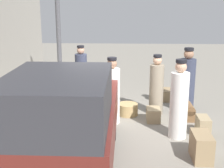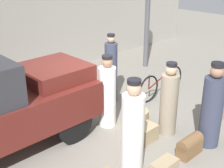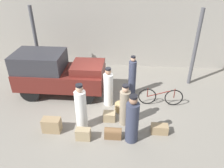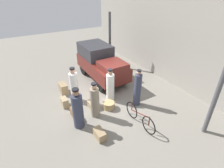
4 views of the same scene
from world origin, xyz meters
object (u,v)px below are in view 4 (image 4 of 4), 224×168
(truck, at_px, (100,62))
(conductor_in_dark_uniform, at_px, (95,101))
(porter_carrying_trunk, at_px, (110,86))
(porter_with_bicycle, at_px, (78,110))
(wicker_basket, at_px, (109,105))
(bicycle, at_px, (140,117))
(porter_standing_middle, at_px, (74,86))
(porter_lifting_near_truck, at_px, (138,89))
(suitcase_small_leather, at_px, (92,104))
(trunk_umber_medium, at_px, (65,102))
(trunk_large_brown, at_px, (100,134))
(trunk_wicker_pale, at_px, (75,113))
(suitcase_black_upright, at_px, (63,88))

(truck, height_order, conductor_in_dark_uniform, truck)
(porter_carrying_trunk, bearing_deg, porter_with_bicycle, -64.56)
(porter_carrying_trunk, bearing_deg, wicker_basket, -35.91)
(bicycle, height_order, porter_standing_middle, porter_standing_middle)
(conductor_in_dark_uniform, relative_size, porter_lifting_near_truck, 0.90)
(conductor_in_dark_uniform, xyz_separation_m, suitcase_small_leather, (-0.56, 0.11, -0.56))
(truck, bearing_deg, porter_lifting_near_truck, 3.70)
(truck, distance_m, trunk_umber_medium, 3.31)
(porter_lifting_near_truck, height_order, trunk_large_brown, porter_lifting_near_truck)
(trunk_wicker_pale, bearing_deg, porter_carrying_trunk, 99.87)
(porter_with_bicycle, height_order, trunk_umber_medium, porter_with_bicycle)
(porter_carrying_trunk, height_order, trunk_umber_medium, porter_carrying_trunk)
(porter_carrying_trunk, height_order, suitcase_small_leather, porter_carrying_trunk)
(bicycle, height_order, trunk_umber_medium, bicycle)
(porter_standing_middle, relative_size, porter_lifting_near_truck, 0.98)
(porter_with_bicycle, distance_m, suitcase_black_upright, 2.80)
(bicycle, height_order, porter_with_bicycle, porter_with_bicycle)
(bicycle, bearing_deg, suitcase_small_leather, -149.62)
(porter_with_bicycle, distance_m, conductor_in_dark_uniform, 0.88)
(trunk_large_brown, xyz_separation_m, suitcase_small_leather, (-1.78, 0.54, 0.01))
(conductor_in_dark_uniform, relative_size, trunk_umber_medium, 3.31)
(trunk_wicker_pale, xyz_separation_m, suitcase_small_leather, (-0.21, 0.91, -0.04))
(bicycle, relative_size, suitcase_small_leather, 4.04)
(conductor_in_dark_uniform, xyz_separation_m, porter_lifting_near_truck, (0.25, 2.02, 0.10))
(bicycle, relative_size, trunk_umber_medium, 3.71)
(porter_lifting_near_truck, relative_size, trunk_umber_medium, 3.70)
(porter_standing_middle, height_order, trunk_wicker_pale, porter_standing_middle)
(suitcase_small_leather, bearing_deg, trunk_wicker_pale, -76.99)
(suitcase_small_leather, height_order, trunk_umber_medium, trunk_umber_medium)
(wicker_basket, height_order, porter_standing_middle, porter_standing_middle)
(trunk_large_brown, bearing_deg, trunk_wicker_pale, -166.71)
(trunk_umber_medium, bearing_deg, wicker_basket, 54.80)
(trunk_umber_medium, relative_size, suitcase_black_upright, 0.78)
(porter_with_bicycle, height_order, trunk_large_brown, porter_with_bicycle)
(porter_with_bicycle, distance_m, porter_lifting_near_truck, 2.86)
(trunk_large_brown, bearing_deg, suitcase_black_upright, -176.85)
(bicycle, bearing_deg, trunk_umber_medium, -141.16)
(bicycle, distance_m, trunk_wicker_pale, 2.72)
(conductor_in_dark_uniform, bearing_deg, trunk_wicker_pale, -113.79)
(porter_carrying_trunk, relative_size, trunk_large_brown, 2.87)
(trunk_wicker_pale, bearing_deg, porter_standing_middle, 158.00)
(suitcase_black_upright, bearing_deg, conductor_in_dark_uniform, 14.30)
(porter_with_bicycle, height_order, suitcase_black_upright, porter_with_bicycle)
(porter_with_bicycle, distance_m, trunk_umber_medium, 1.69)
(porter_with_bicycle, height_order, porter_lifting_near_truck, porter_lifting_near_truck)
(porter_standing_middle, bearing_deg, bicycle, 29.11)
(conductor_in_dark_uniform, bearing_deg, suitcase_black_upright, -165.70)
(truck, relative_size, wicker_basket, 7.08)
(truck, xyz_separation_m, porter_lifting_near_truck, (3.22, 0.21, -0.21))
(porter_lifting_near_truck, xyz_separation_m, trunk_large_brown, (0.96, -2.45, -0.66))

